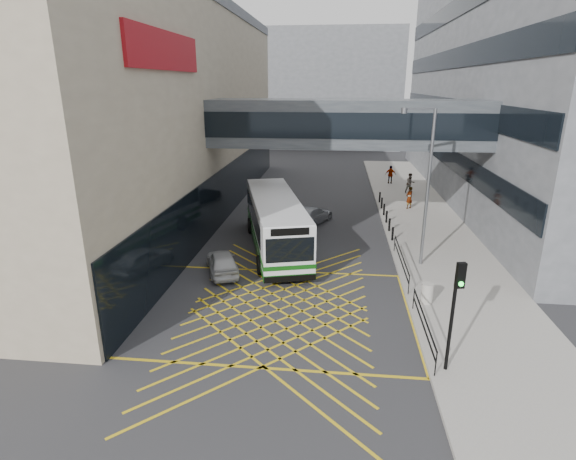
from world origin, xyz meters
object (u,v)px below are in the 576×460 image
(car_dark, at_px, (278,197))
(pedestrian_a, at_px, (409,198))
(car_white, at_px, (222,262))
(traffic_light, at_px, (455,302))
(pedestrian_b, at_px, (410,183))
(pedestrian_c, at_px, (391,175))
(car_silver, at_px, (311,214))
(street_lamp, at_px, (425,179))
(bus, at_px, (275,221))
(litter_bin, at_px, (427,293))

(car_dark, height_order, pedestrian_a, pedestrian_a)
(car_white, relative_size, traffic_light, 0.97)
(pedestrian_b, relative_size, pedestrian_c, 1.00)
(pedestrian_b, bearing_deg, traffic_light, -111.95)
(car_dark, bearing_deg, car_silver, 98.31)
(car_dark, relative_size, pedestrian_b, 2.28)
(car_silver, bearing_deg, street_lamp, 155.15)
(car_white, height_order, car_dark, car_dark)
(car_dark, bearing_deg, pedestrian_c, -162.73)
(bus, bearing_deg, car_dark, 81.54)
(traffic_light, xyz_separation_m, pedestrian_a, (1.82, 22.38, -1.85))
(car_dark, distance_m, pedestrian_a, 10.97)
(car_silver, height_order, traffic_light, traffic_light)
(pedestrian_a, bearing_deg, litter_bin, 46.26)
(traffic_light, distance_m, litter_bin, 5.83)
(bus, bearing_deg, pedestrian_c, 49.95)
(litter_bin, bearing_deg, traffic_light, -92.50)
(street_lamp, height_order, pedestrian_a, street_lamp)
(car_silver, bearing_deg, car_dark, -33.29)
(pedestrian_b, bearing_deg, pedestrian_a, -115.43)
(bus, distance_m, pedestrian_b, 18.98)
(pedestrian_a, bearing_deg, car_silver, -8.52)
(pedestrian_b, distance_m, pedestrian_c, 4.24)
(pedestrian_c, bearing_deg, street_lamp, 90.57)
(litter_bin, bearing_deg, car_dark, 117.92)
(bus, height_order, car_silver, bus)
(street_lamp, relative_size, pedestrian_a, 4.78)
(traffic_light, bearing_deg, street_lamp, 75.92)
(car_dark, relative_size, street_lamp, 0.48)
(bus, height_order, pedestrian_b, bus)
(pedestrian_a, distance_m, pedestrian_c, 9.67)
(car_white, distance_m, pedestrian_a, 18.73)
(pedestrian_b, bearing_deg, bus, -140.50)
(traffic_light, distance_m, street_lamp, 10.43)
(car_white, relative_size, pedestrian_c, 2.21)
(car_silver, distance_m, traffic_light, 19.01)
(car_white, relative_size, pedestrian_b, 2.22)
(street_lamp, xyz_separation_m, pedestrian_b, (2.13, 17.86, -4.01))
(traffic_light, height_order, litter_bin, traffic_light)
(car_white, relative_size, litter_bin, 4.26)
(car_silver, bearing_deg, pedestrian_b, -105.66)
(car_dark, relative_size, pedestrian_a, 2.32)
(car_dark, height_order, street_lamp, street_lamp)
(car_silver, distance_m, street_lamp, 11.04)
(car_white, xyz_separation_m, car_dark, (1.15, 14.94, 0.01))
(bus, distance_m, pedestrian_a, 14.01)
(bus, xyz_separation_m, car_dark, (-1.22, 10.70, -1.12))
(car_dark, height_order, car_silver, car_silver)
(car_silver, distance_m, pedestrian_b, 13.34)
(pedestrian_b, xyz_separation_m, pedestrian_c, (-1.39, 4.00, 0.00))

